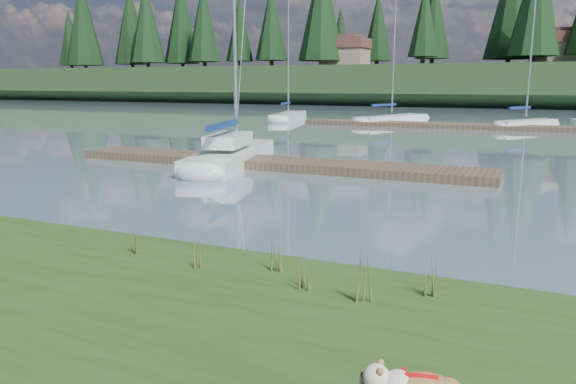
% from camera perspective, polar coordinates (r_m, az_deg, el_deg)
% --- Properties ---
extents(ground, '(200.00, 200.00, 0.00)m').
position_cam_1_polar(ground, '(39.77, 17.24, 6.20)').
color(ground, '#7B94A0').
rests_on(ground, ground).
extents(ridge, '(200.00, 20.00, 5.00)m').
position_cam_1_polar(ridge, '(82.48, 21.35, 9.99)').
color(ridge, '#1C3017').
rests_on(ridge, ground).
extents(sailboat_main, '(3.68, 8.59, 12.19)m').
position_cam_1_polar(sailboat_main, '(22.14, -5.28, 4.19)').
color(sailboat_main, silver).
rests_on(sailboat_main, ground).
extents(dock_near, '(16.00, 2.00, 0.30)m').
position_cam_1_polar(dock_near, '(20.65, -1.78, 2.98)').
color(dock_near, '#4C3D2C').
rests_on(dock_near, ground).
extents(dock_far, '(26.00, 2.20, 0.30)m').
position_cam_1_polar(dock_far, '(39.55, 20.14, 6.21)').
color(dock_far, '#4C3D2C').
rests_on(dock_far, ground).
extents(sailboat_bg_0, '(3.31, 8.32, 11.81)m').
position_cam_1_polar(sailboat_bg_0, '(47.12, 0.22, 7.78)').
color(sailboat_bg_0, silver).
rests_on(sailboat_bg_0, ground).
extents(sailboat_bg_1, '(4.56, 8.46, 12.52)m').
position_cam_1_polar(sailboat_bg_1, '(44.14, 11.04, 7.36)').
color(sailboat_bg_1, silver).
rests_on(sailboat_bg_1, ground).
extents(sailboat_bg_2, '(4.36, 5.82, 9.46)m').
position_cam_1_polar(sailboat_bg_2, '(41.43, 23.39, 6.43)').
color(sailboat_bg_2, silver).
rests_on(sailboat_bg_2, ground).
extents(weed_0, '(0.17, 0.14, 0.56)m').
position_cam_1_polar(weed_0, '(8.53, -8.95, -6.02)').
color(weed_0, '#475B23').
rests_on(weed_0, bank).
extents(weed_1, '(0.17, 0.14, 0.55)m').
position_cam_1_polar(weed_1, '(8.22, -1.15, -6.55)').
color(weed_1, '#475B23').
rests_on(weed_1, bank).
extents(weed_2, '(0.17, 0.14, 0.77)m').
position_cam_1_polar(weed_2, '(7.19, 7.60, -8.53)').
color(weed_2, '#475B23').
rests_on(weed_2, bank).
extents(weed_3, '(0.17, 0.14, 0.58)m').
position_cam_1_polar(weed_3, '(9.42, -15.26, -4.57)').
color(weed_3, '#475B23').
rests_on(weed_3, bank).
extents(weed_4, '(0.17, 0.14, 0.51)m').
position_cam_1_polar(weed_4, '(7.57, 1.76, -8.28)').
color(weed_4, '#475B23').
rests_on(weed_4, bank).
extents(weed_5, '(0.17, 0.14, 0.69)m').
position_cam_1_polar(weed_5, '(7.56, 14.21, -8.05)').
color(weed_5, '#475B23').
rests_on(weed_5, bank).
extents(mud_lip, '(60.00, 0.50, 0.14)m').
position_cam_1_polar(mud_lip, '(9.71, -8.36, -7.04)').
color(mud_lip, '#33281C').
rests_on(mud_lip, ground).
extents(conifer_0, '(5.72, 5.72, 14.15)m').
position_cam_1_polar(conifer_0, '(97.59, -14.20, 16.43)').
color(conifer_0, '#382619').
rests_on(conifer_0, ridge).
extents(conifer_1, '(4.40, 4.40, 11.30)m').
position_cam_1_polar(conifer_1, '(92.47, -4.94, 16.19)').
color(conifer_1, '#382619').
rests_on(conifer_1, ridge).
extents(conifer_2, '(6.60, 6.60, 16.05)m').
position_cam_1_polar(conifer_2, '(83.62, 3.43, 18.31)').
color(conifer_2, '#382619').
rests_on(conifer_2, ridge).
extents(conifer_3, '(4.84, 4.84, 12.25)m').
position_cam_1_polar(conifer_3, '(83.16, 14.59, 16.77)').
color(conifer_3, '#382619').
rests_on(conifer_3, ridge).
extents(house_0, '(6.30, 5.30, 4.65)m').
position_cam_1_polar(house_0, '(83.92, 5.86, 13.97)').
color(house_0, gray).
rests_on(house_0, ridge).
extents(house_1, '(6.30, 5.30, 4.65)m').
position_cam_1_polar(house_1, '(80.44, 25.88, 13.07)').
color(house_1, gray).
rests_on(house_1, ridge).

